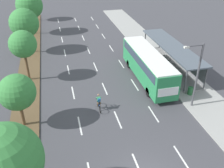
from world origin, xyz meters
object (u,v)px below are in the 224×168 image
bus (148,63)px  median_tree_nearest (4,162)px  streetlight (196,72)px  median_tree_second (17,92)px  median_tree_fourth (24,23)px  median_tree_farthest (32,0)px  trash_bin (190,91)px  cyclist (99,103)px  bus_shelter (173,54)px  median_tree_fifth (29,6)px  median_tree_third (23,44)px

bus → median_tree_nearest: bearing=-134.2°
streetlight → median_tree_nearest: bearing=-154.5°
median_tree_second → median_tree_fourth: median_tree_fourth is taller
median_tree_farthest → streetlight: streetlight is taller
median_tree_fourth → median_tree_farthest: median_tree_fourth is taller
median_tree_fourth → trash_bin: (16.96, -15.91, -3.81)m
median_tree_second → bus: bearing=21.5°
cyclist → median_tree_fourth: median_tree_fourth is taller
bus_shelter → cyclist: bus_shelter is taller
median_tree_fifth → streetlight: 30.46m
median_tree_nearest → streetlight: 17.21m
bus_shelter → median_tree_fifth: (-17.61, 17.69, 3.01)m
bus → median_tree_third: (-13.41, 3.09, 2.40)m
streetlight → bus_shelter: bearing=76.1°
bus_shelter → streetlight: bearing=-103.9°
median_tree_nearest → median_tree_fourth: size_ratio=1.01×
median_tree_third → median_tree_fourth: 8.41m
median_tree_nearest → median_tree_second: (-0.16, 8.41, -0.90)m
median_tree_fifth → streetlight: (15.50, -26.21, -0.98)m
median_tree_nearest → median_tree_second: 8.46m
cyclist → median_tree_second: size_ratio=0.37×
median_tree_second → streetlight: bearing=-3.6°
trash_bin → bus: bearing=125.9°
streetlight → median_tree_third: bearing=148.9°
cyclist → median_tree_second: (-6.91, -0.76, 2.69)m
cyclist → trash_bin: 9.81m
median_tree_second → median_tree_fifth: 25.26m
median_tree_third → median_tree_fourth: size_ratio=0.94×
median_tree_nearest → trash_bin: 19.37m
cyclist → median_tree_fourth: bearing=114.0°
cyclist → median_tree_nearest: (-6.75, -9.16, 3.59)m
bus_shelter → median_tree_farthest: size_ratio=2.28×
median_tree_nearest → streetlight: size_ratio=0.98×
cyclist → median_tree_fifth: (-6.72, 24.46, 4.08)m
median_tree_third → streetlight: (15.58, -9.39, -0.57)m
bus_shelter → median_tree_second: bearing=-157.1°
bus_shelter → cyclist: size_ratio=7.12×
median_tree_third → trash_bin: median_tree_third is taller
cyclist → streetlight: streetlight is taller
median_tree_farthest → trash_bin: 36.85m
cyclist → median_tree_farthest: (-6.76, 32.87, 3.28)m
median_tree_fourth → trash_bin: 23.57m
median_tree_third → trash_bin: 18.64m
median_tree_nearest → median_tree_third: median_tree_nearest is taller
bus → median_tree_farthest: bearing=115.3°
median_tree_nearest → median_tree_fifth: 33.63m
bus → median_tree_fourth: bearing=140.1°
median_tree_fourth → bus: bearing=-39.9°
median_tree_nearest → median_tree_fifth: bearing=90.0°
cyclist → median_tree_fifth: median_tree_fifth is taller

